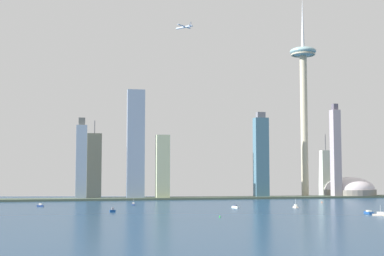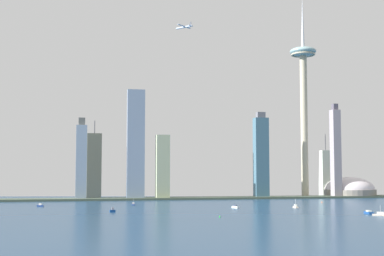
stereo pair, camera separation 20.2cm
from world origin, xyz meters
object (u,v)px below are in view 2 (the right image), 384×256
at_px(skyscraper_3, 326,173).
at_px(channel_buoy_1, 220,216).
at_px(skyscraper_4, 336,152).
at_px(skyscraper_6, 163,167).
at_px(stadium_dome, 349,190).
at_px(skyscraper_5, 261,157).
at_px(skyscraper_1, 94,165).
at_px(skyscraper_2, 136,144).
at_px(boat_2, 369,212).
at_px(boat_5, 235,207).
at_px(boat_0, 113,210).
at_px(airplane, 184,27).
at_px(observation_tower, 304,84).
at_px(channel_buoy_0, 322,202).
at_px(skyscraper_0, 81,161).
at_px(boat_1, 40,205).
at_px(boat_3, 133,204).
at_px(boat_4, 380,214).
at_px(boat_6, 296,207).

distance_m(skyscraper_3, channel_buoy_1, 501.09).
distance_m(skyscraper_4, skyscraper_6, 299.79).
xyz_separation_m(stadium_dome, skyscraper_5, (-169.18, -18.15, 57.42)).
relative_size(skyscraper_1, skyscraper_6, 1.29).
distance_m(stadium_dome, skyscraper_2, 387.39).
bearing_deg(boat_2, skyscraper_3, 168.67).
bearing_deg(boat_5, skyscraper_5, -59.18).
relative_size(skyscraper_6, boat_0, 16.09).
bearing_deg(skyscraper_2, airplane, -42.42).
distance_m(observation_tower, channel_buoy_0, 256.67).
relative_size(skyscraper_2, airplane, 6.82).
relative_size(skyscraper_0, channel_buoy_1, 54.97).
distance_m(skyscraper_4, boat_1, 504.73).
bearing_deg(skyscraper_1, boat_2, -58.00).
relative_size(boat_3, boat_4, 0.65).
relative_size(boat_3, channel_buoy_1, 4.54).
distance_m(skyscraper_6, boat_1, 234.66).
xyz_separation_m(boat_2, boat_3, (-225.97, 202.78, -0.12)).
xyz_separation_m(skyscraper_5, boat_4, (-4.20, -373.22, -67.50)).
height_order(skyscraper_2, boat_1, skyscraper_2).
distance_m(skyscraper_0, boat_6, 358.35).
distance_m(observation_tower, boat_5, 371.53).
distance_m(skyscraper_1, skyscraper_4, 413.43).
relative_size(skyscraper_2, boat_0, 27.42).
relative_size(observation_tower, boat_2, 22.31).
bearing_deg(observation_tower, skyscraper_3, 22.45).
height_order(boat_0, boat_2, boat_0).
xyz_separation_m(skyscraper_5, boat_2, (-2.57, -347.94, -67.44)).
distance_m(observation_tower, boat_4, 446.39).
bearing_deg(skyscraper_5, skyscraper_3, 15.81).
distance_m(skyscraper_5, boat_5, 263.07).
xyz_separation_m(channel_buoy_0, airplane, (-185.23, 79.63, 264.10)).
bearing_deg(boat_0, boat_5, -173.46).
relative_size(stadium_dome, boat_5, 10.07).
distance_m(skyscraper_0, boat_3, 174.67).
height_order(channel_buoy_1, airplane, airplane).
xyz_separation_m(boat_4, channel_buoy_1, (-163.67, 13.72, -0.22)).
relative_size(stadium_dome, skyscraper_6, 0.89).
height_order(boat_3, airplane, airplane).
bearing_deg(skyscraper_5, airplane, -156.46).
bearing_deg(boat_2, skyscraper_2, -140.78).
distance_m(observation_tower, boat_6, 346.30).
height_order(skyscraper_6, boat_2, skyscraper_6).
xyz_separation_m(observation_tower, boat_1, (-433.12, -167.83, -195.16)).
bearing_deg(skyscraper_4, skyscraper_6, 179.91).
bearing_deg(skyscraper_2, stadium_dome, 3.11).
bearing_deg(boat_5, skyscraper_1, -5.70).
bearing_deg(channel_buoy_1, boat_2, 4.00).
bearing_deg(observation_tower, skyscraper_1, 169.75).
height_order(skyscraper_0, skyscraper_5, skyscraper_5).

